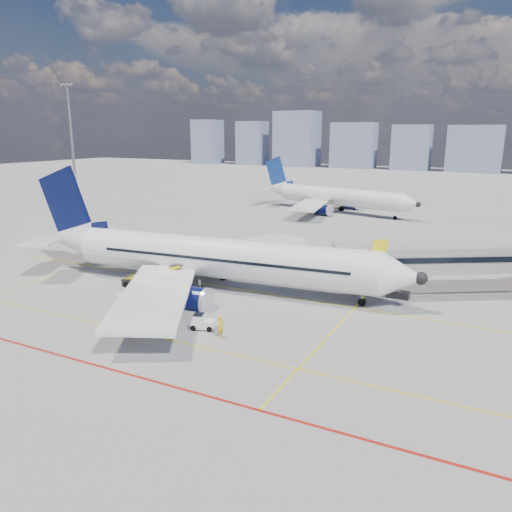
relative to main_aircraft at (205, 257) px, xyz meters
The scene contains 11 objects.
ground 8.36m from the main_aircraft, 73.16° to the right, with size 420.00×420.00×0.00m, color gray.
apron_markings 11.86m from the main_aircraft, 81.66° to the right, with size 90.00×35.12×0.01m.
jet_bridge 27.46m from the main_aircraft, 20.31° to the left, with size 23.55×15.78×6.30m.
floodlight_mast_nw 62.89m from the main_aircraft, 148.28° to the left, with size 3.20×0.61×25.45m.
distant_skyline 182.77m from the main_aircraft, 89.48° to the left, with size 249.76×15.74×25.51m.
main_aircraft is the anchor object (origin of this frame).
second_aircraft 55.31m from the main_aircraft, 94.48° to the left, with size 36.52×31.31×10.91m.
baggage_tug 12.34m from the main_aircraft, 58.79° to the right, with size 2.13×1.64×1.32m.
cargo_dolly 11.01m from the main_aircraft, 89.76° to the right, with size 4.10×1.96×2.21m.
belt_loader 6.70m from the main_aircraft, 150.66° to the right, with size 6.91×3.06×2.77m.
ramp_worker 14.26m from the main_aircraft, 52.33° to the right, with size 0.65×0.43×1.79m, color gold.
Camera 1 is at (25.88, -35.73, 16.11)m, focal length 35.00 mm.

